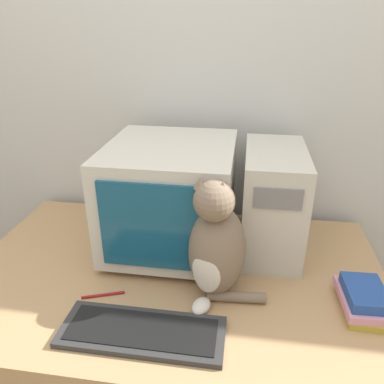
{
  "coord_description": "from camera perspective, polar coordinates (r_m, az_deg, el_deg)",
  "views": [
    {
      "loc": [
        0.22,
        -0.59,
        1.51
      ],
      "look_at": [
        0.06,
        0.5,
        0.99
      ],
      "focal_mm": 35.0,
      "sensor_mm": 36.0,
      "label": 1
    }
  ],
  "objects": [
    {
      "name": "wall_back",
      "position": [
        1.59,
        0.56,
        15.87
      ],
      "size": [
        7.0,
        0.05,
        2.5
      ],
      "color": "silver",
      "rests_on": "ground_plane"
    },
    {
      "name": "desk",
      "position": [
        1.57,
        -2.45,
        -22.29
      ],
      "size": [
        1.45,
        0.91,
        0.7
      ],
      "color": "tan",
      "rests_on": "ground_plane"
    },
    {
      "name": "crt_monitor",
      "position": [
        1.37,
        -3.24,
        -0.67
      ],
      "size": [
        0.45,
        0.48,
        0.4
      ],
      "color": "beige",
      "rests_on": "desk"
    },
    {
      "name": "computer_tower",
      "position": [
        1.41,
        12.12,
        -1.28
      ],
      "size": [
        0.21,
        0.41,
        0.39
      ],
      "color": "beige",
      "rests_on": "desk"
    },
    {
      "name": "keyboard",
      "position": [
        1.12,
        -7.58,
        -20.35
      ],
      "size": [
        0.46,
        0.17,
        0.02
      ],
      "color": "#2D2D2D",
      "rests_on": "desk"
    },
    {
      "name": "cat",
      "position": [
        1.15,
        3.7,
        -8.3
      ],
      "size": [
        0.27,
        0.26,
        0.4
      ],
      "rotation": [
        0.0,
        0.0,
        -0.33
      ],
      "color": "#7A6651",
      "rests_on": "desk"
    },
    {
      "name": "book_stack",
      "position": [
        1.27,
        24.85,
        -14.7
      ],
      "size": [
        0.15,
        0.2,
        0.08
      ],
      "color": "gold",
      "rests_on": "desk"
    },
    {
      "name": "pen",
      "position": [
        1.26,
        -13.38,
        -15.0
      ],
      "size": [
        0.13,
        0.05,
        0.01
      ],
      "color": "maroon",
      "rests_on": "desk"
    }
  ]
}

